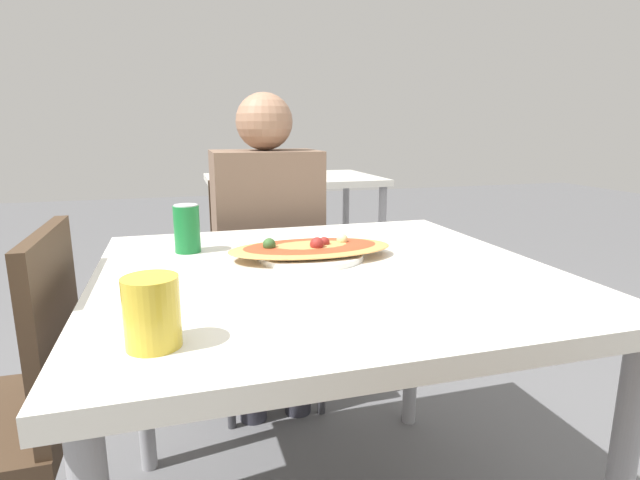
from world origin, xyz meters
name	(u,v)px	position (x,y,z in m)	size (l,w,h in m)	color
dining_table	(325,299)	(0.00, 0.00, 0.67)	(1.03, 0.98, 0.75)	silver
chair_far_seated	(264,275)	(-0.01, 0.82, 0.50)	(0.40, 0.40, 0.86)	#3F2D1E
chair_side_left	(2,403)	(-0.71, 0.04, 0.50)	(0.40, 0.40, 0.86)	#3F2D1E
person_seated	(267,229)	(-0.01, 0.71, 0.70)	(0.38, 0.29, 1.19)	#2D2D38
pizza_main	(311,250)	(-0.01, 0.10, 0.77)	(0.42, 0.27, 0.06)	white
soda_can	(187,229)	(-0.30, 0.25, 0.81)	(0.07, 0.07, 0.12)	#197233
drink_glass	(152,312)	(-0.37, -0.34, 0.80)	(0.08, 0.08, 0.11)	gold
background_table	(287,185)	(0.39, 2.15, 0.69)	(1.10, 0.80, 0.87)	silver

